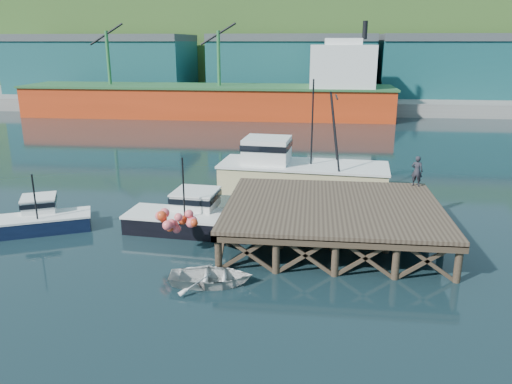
# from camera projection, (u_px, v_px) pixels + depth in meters

# --- Properties ---
(ground) EXTENTS (300.00, 300.00, 0.00)m
(ground) POSITION_uv_depth(u_px,v_px,m) (237.00, 235.00, 29.27)
(ground) COLOR black
(ground) RESTS_ON ground
(wharf) EXTENTS (12.00, 10.00, 2.62)m
(wharf) POSITION_uv_depth(u_px,v_px,m) (333.00, 208.00, 27.93)
(wharf) COLOR brown
(wharf) RESTS_ON ground
(far_quay) EXTENTS (160.00, 40.00, 2.00)m
(far_quay) POSITION_uv_depth(u_px,v_px,m) (292.00, 96.00, 95.57)
(far_quay) COLOR gray
(far_quay) RESTS_ON ground
(warehouse_left) EXTENTS (32.00, 16.00, 9.00)m
(warehouse_left) POSITION_uv_depth(u_px,v_px,m) (104.00, 67.00, 93.09)
(warehouse_left) COLOR #1A5155
(warehouse_left) RESTS_ON far_quay
(warehouse_mid) EXTENTS (28.00, 16.00, 9.00)m
(warehouse_mid) POSITION_uv_depth(u_px,v_px,m) (292.00, 68.00, 89.22)
(warehouse_mid) COLOR #1A5155
(warehouse_mid) RESTS_ON far_quay
(warehouse_right) EXTENTS (30.00, 16.00, 9.00)m
(warehouse_right) POSITION_uv_depth(u_px,v_px,m) (466.00, 69.00, 85.91)
(warehouse_right) COLOR #1A5155
(warehouse_right) RESTS_ON far_quay
(cargo_ship) EXTENTS (55.50, 10.00, 13.75)m
(cargo_ship) POSITION_uv_depth(u_px,v_px,m) (230.00, 95.00, 74.91)
(cargo_ship) COLOR red
(cargo_ship) RESTS_ON ground
(hillside) EXTENTS (220.00, 50.00, 22.00)m
(hillside) POSITION_uv_depth(u_px,v_px,m) (299.00, 42.00, 121.22)
(hillside) COLOR #2D511E
(hillside) RESTS_ON ground
(boat_navy) EXTENTS (6.23, 4.44, 3.67)m
(boat_navy) POSITION_uv_depth(u_px,v_px,m) (39.00, 218.00, 29.93)
(boat_navy) COLOR #0E1732
(boat_navy) RESTS_ON ground
(boat_black) EXTENTS (7.79, 6.52, 4.69)m
(boat_black) POSITION_uv_depth(u_px,v_px,m) (191.00, 216.00, 29.92)
(boat_black) COLOR black
(boat_black) RESTS_ON ground
(trawler) EXTENTS (12.84, 5.57, 8.36)m
(trawler) POSITION_uv_depth(u_px,v_px,m) (300.00, 169.00, 37.41)
(trawler) COLOR beige
(trawler) RESTS_ON ground
(dinghy) EXTENTS (4.14, 3.16, 0.80)m
(dinghy) POSITION_uv_depth(u_px,v_px,m) (211.00, 277.00, 23.21)
(dinghy) COLOR silver
(dinghy) RESTS_ON ground
(dockworker) EXTENTS (0.83, 0.71, 1.94)m
(dockworker) POSITION_uv_depth(u_px,v_px,m) (417.00, 171.00, 31.37)
(dockworker) COLOR black
(dockworker) RESTS_ON wharf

